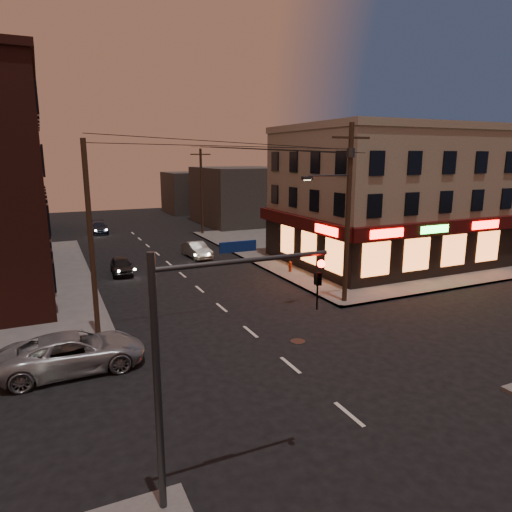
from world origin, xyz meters
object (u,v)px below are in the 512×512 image
sedan_mid (197,250)px  sedan_far (99,228)px  sedan_near (121,266)px  fire_hydrant (290,266)px  suv_cross (74,352)px

sedan_mid → sedan_far: 17.51m
sedan_near → sedan_mid: 7.27m
sedan_mid → fire_hydrant: bearing=-65.7°
suv_cross → sedan_far: 34.60m
suv_cross → fire_hydrant: 18.17m
sedan_mid → suv_cross: bearing=-126.3°
suv_cross → sedan_far: (4.62, 34.29, -0.13)m
sedan_far → sedan_mid: bearing=-69.5°
sedan_near → sedan_far: bearing=92.1°
fire_hydrant → suv_cross: bearing=-147.2°
suv_cross → sedan_near: 15.42m
sedan_mid → sedan_far: bearing=105.0°
suv_cross → sedan_mid: size_ratio=1.37×
sedan_mid → fire_hydrant: size_ratio=5.25×
suv_cross → sedan_far: size_ratio=1.26×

